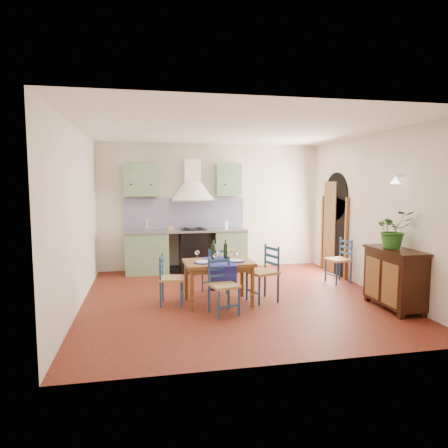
% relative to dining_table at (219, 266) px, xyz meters
% --- Properties ---
extents(floor, '(5.00, 5.00, 0.00)m').
position_rel_dining_table_xyz_m(floor, '(0.33, 0.23, -0.61)').
color(floor, '#46190F').
rests_on(floor, ground).
extents(back_wall, '(5.00, 0.96, 2.80)m').
position_rel_dining_table_xyz_m(back_wall, '(-0.13, 2.52, 0.44)').
color(back_wall, beige).
rests_on(back_wall, ground).
extents(right_wall, '(0.26, 5.00, 2.80)m').
position_rel_dining_table_xyz_m(right_wall, '(2.83, 0.51, 0.73)').
color(right_wall, beige).
rests_on(right_wall, ground).
extents(left_wall, '(0.04, 5.00, 2.80)m').
position_rel_dining_table_xyz_m(left_wall, '(-2.17, 0.23, 0.79)').
color(left_wall, beige).
rests_on(left_wall, ground).
extents(ceiling, '(5.00, 5.00, 0.01)m').
position_rel_dining_table_xyz_m(ceiling, '(0.33, 0.23, 2.19)').
color(ceiling, white).
rests_on(ceiling, back_wall).
extents(dining_table, '(1.11, 0.84, 1.01)m').
position_rel_dining_table_xyz_m(dining_table, '(0.00, 0.00, 0.00)').
color(dining_table, brown).
rests_on(dining_table, ground).
extents(chair_near, '(0.48, 0.48, 0.83)m').
position_rel_dining_table_xyz_m(chair_near, '(-0.03, -0.52, -0.18)').
color(chair_near, navy).
rests_on(chair_near, ground).
extents(chair_far, '(0.46, 0.46, 0.82)m').
position_rel_dining_table_xyz_m(chair_far, '(0.04, 0.61, -0.19)').
color(chair_far, navy).
rests_on(chair_far, ground).
extents(chair_left, '(0.43, 0.43, 0.80)m').
position_rel_dining_table_xyz_m(chair_left, '(-0.78, 0.09, -0.20)').
color(chair_left, navy).
rests_on(chair_left, ground).
extents(chair_right, '(0.54, 0.54, 0.92)m').
position_rel_dining_table_xyz_m(chair_right, '(0.75, -0.01, -0.14)').
color(chair_right, navy).
rests_on(chair_right, ground).
extents(chair_spare, '(0.46, 0.46, 0.85)m').
position_rel_dining_table_xyz_m(chair_spare, '(2.56, 0.90, -0.17)').
color(chair_spare, navy).
rests_on(chair_spare, ground).
extents(sideboard, '(0.50, 1.05, 0.94)m').
position_rel_dining_table_xyz_m(sideboard, '(2.59, -0.80, -0.10)').
color(sideboard, black).
rests_on(sideboard, ground).
extents(potted_plant, '(0.55, 0.49, 0.59)m').
position_rel_dining_table_xyz_m(potted_plant, '(2.58, -0.75, 0.62)').
color(potted_plant, '#22581C').
rests_on(potted_plant, sideboard).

